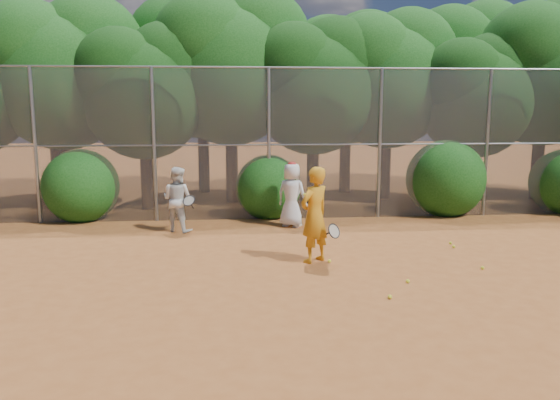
{
  "coord_description": "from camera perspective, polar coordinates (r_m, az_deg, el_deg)",
  "views": [
    {
      "loc": [
        -1.93,
        -8.47,
        2.95
      ],
      "look_at": [
        -1.0,
        2.5,
        1.1
      ],
      "focal_mm": 35.0,
      "sensor_mm": 36.0,
      "label": 1
    }
  ],
  "objects": [
    {
      "name": "ground",
      "position": [
        9.17,
        7.66,
        -9.31
      ],
      "size": [
        80.0,
        80.0,
        0.0
      ],
      "primitive_type": "plane",
      "color": "brown",
      "rests_on": "ground"
    },
    {
      "name": "fence_back",
      "position": [
        14.61,
        2.3,
        6.01
      ],
      "size": [
        20.05,
        0.09,
        4.03
      ],
      "color": "gray",
      "rests_on": "ground"
    },
    {
      "name": "tree_1",
      "position": [
        17.77,
        -21.77,
        12.79
      ],
      "size": [
        4.64,
        4.03,
        6.35
      ],
      "color": "black",
      "rests_on": "ground"
    },
    {
      "name": "tree_2",
      "position": [
        16.51,
        -13.9,
        11.47
      ],
      "size": [
        3.99,
        3.47,
        5.47
      ],
      "color": "black",
      "rests_on": "ground"
    },
    {
      "name": "tree_3",
      "position": [
        17.37,
        -5.0,
        14.28
      ],
      "size": [
        4.89,
        4.26,
        6.7
      ],
      "color": "black",
      "rests_on": "ground"
    },
    {
      "name": "tree_4",
      "position": [
        16.91,
        3.7,
        12.26
      ],
      "size": [
        4.19,
        3.64,
        5.73
      ],
      "color": "black",
      "rests_on": "ground"
    },
    {
      "name": "tree_5",
      "position": [
        18.24,
        11.33,
        12.81
      ],
      "size": [
        4.51,
        3.92,
        6.17
      ],
      "color": "black",
      "rests_on": "ground"
    },
    {
      "name": "tree_6",
      "position": [
        18.12,
        19.89,
        10.62
      ],
      "size": [
        3.86,
        3.36,
        5.29
      ],
      "color": "black",
      "rests_on": "ground"
    },
    {
      "name": "tree_7",
      "position": [
        19.86,
        26.04,
        12.43
      ],
      "size": [
        4.77,
        4.14,
        6.53
      ],
      "color": "black",
      "rests_on": "ground"
    },
    {
      "name": "tree_9",
      "position": [
        20.27,
        -22.65,
        12.75
      ],
      "size": [
        4.83,
        4.2,
        6.62
      ],
      "color": "black",
      "rests_on": "ground"
    },
    {
      "name": "tree_10",
      "position": [
        19.61,
        -8.01,
        14.35
      ],
      "size": [
        5.15,
        4.48,
        7.06
      ],
      "color": "black",
      "rests_on": "ground"
    },
    {
      "name": "tree_11",
      "position": [
        19.56,
        7.12,
        13.02
      ],
      "size": [
        4.64,
        4.03,
        6.35
      ],
      "color": "black",
      "rests_on": "ground"
    },
    {
      "name": "tree_12",
      "position": [
        21.52,
        18.94,
        13.2
      ],
      "size": [
        5.02,
        4.37,
        6.88
      ],
      "color": "black",
      "rests_on": "ground"
    },
    {
      "name": "bush_0",
      "position": [
        15.44,
        -20.09,
        1.7
      ],
      "size": [
        2.0,
        2.0,
        2.0
      ],
      "primitive_type": "sphere",
      "color": "#134611",
      "rests_on": "ground"
    },
    {
      "name": "bush_1",
      "position": [
        14.94,
        -1.23,
        1.65
      ],
      "size": [
        1.8,
        1.8,
        1.8
      ],
      "primitive_type": "sphere",
      "color": "#134611",
      "rests_on": "ground"
    },
    {
      "name": "bush_2",
      "position": [
        16.02,
        16.94,
        2.49
      ],
      "size": [
        2.2,
        2.2,
        2.2
      ],
      "primitive_type": "sphere",
      "color": "#134611",
      "rests_on": "ground"
    },
    {
      "name": "player_yellow",
      "position": [
        10.51,
        3.63,
        -1.57
      ],
      "size": [
        0.92,
        0.77,
        1.86
      ],
      "rotation": [
        0.0,
        0.0,
        3.82
      ],
      "color": "orange",
      "rests_on": "ground"
    },
    {
      "name": "player_teen",
      "position": [
        13.69,
        1.24,
        0.57
      ],
      "size": [
        0.94,
        0.86,
        1.64
      ],
      "rotation": [
        0.0,
        0.0,
        2.58
      ],
      "color": "white",
      "rests_on": "ground"
    },
    {
      "name": "player_white",
      "position": [
        13.39,
        -10.68,
        0.07
      ],
      "size": [
        0.96,
        0.89,
        1.57
      ],
      "rotation": [
        0.0,
        0.0,
        2.67
      ],
      "color": "silver",
      "rests_on": "ground"
    },
    {
      "name": "ball_0",
      "position": [
        9.67,
        13.2,
        -8.26
      ],
      "size": [
        0.07,
        0.07,
        0.07
      ],
      "primitive_type": "sphere",
      "color": "yellow",
      "rests_on": "ground"
    },
    {
      "name": "ball_1",
      "position": [
        12.28,
        17.69,
        -4.65
      ],
      "size": [
        0.07,
        0.07,
        0.07
      ],
      "primitive_type": "sphere",
      "color": "yellow",
      "rests_on": "ground"
    },
    {
      "name": "ball_2",
      "position": [
        8.85,
        11.41,
        -9.89
      ],
      "size": [
        0.07,
        0.07,
        0.07
      ],
      "primitive_type": "sphere",
      "color": "yellow",
      "rests_on": "ground"
    },
    {
      "name": "ball_3",
      "position": [
        10.85,
        20.4,
        -6.67
      ],
      "size": [
        0.07,
        0.07,
        0.07
      ],
      "primitive_type": "sphere",
      "color": "yellow",
      "rests_on": "ground"
    },
    {
      "name": "ball_4",
      "position": [
        10.67,
        5.2,
        -6.37
      ],
      "size": [
        0.07,
        0.07,
        0.07
      ],
      "primitive_type": "sphere",
      "color": "yellow",
      "rests_on": "ground"
    },
    {
      "name": "ball_5",
      "position": [
        12.58,
        17.39,
        -4.3
      ],
      "size": [
        0.07,
        0.07,
        0.07
      ],
      "primitive_type": "sphere",
      "color": "yellow",
      "rests_on": "ground"
    }
  ]
}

